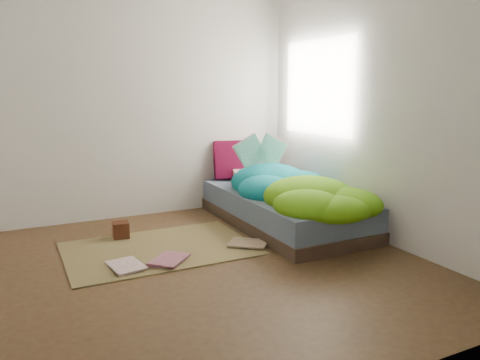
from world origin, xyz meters
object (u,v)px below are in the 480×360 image
pillow_magenta (233,160)px  floor_book_b (156,258)px  wooden_box (121,230)px  floor_book_a (111,269)px  open_book (261,142)px  bed (283,209)px

pillow_magenta → floor_book_b: pillow_magenta is taller
wooden_box → floor_book_a: (-0.25, -0.79, -0.06)m
wooden_box → pillow_magenta: bearing=23.2°
wooden_box → floor_book_a: wooden_box is taller
open_book → floor_book_a: (-1.79, -0.88, -0.80)m
bed → open_book: (-0.07, 0.37, 0.66)m
bed → open_book: 0.76m
bed → wooden_box: size_ratio=13.52×
pillow_magenta → floor_book_b: (-1.34, -1.35, -0.53)m
floor_book_a → pillow_magenta: bearing=31.4°
floor_book_b → floor_book_a: bearing=-123.6°
bed → pillow_magenta: (-0.14, 0.91, 0.39)m
bed → floor_book_a: size_ratio=6.18×
pillow_magenta → open_book: size_ratio=0.94×
bed → floor_book_b: (-1.48, -0.44, -0.14)m
pillow_magenta → floor_book_a: bearing=-125.7°
bed → open_book: size_ratio=4.22×
bed → floor_book_a: (-1.86, -0.51, -0.14)m
open_book → wooden_box: bearing=-164.2°
bed → wooden_box: bearing=170.1°
wooden_box → floor_book_b: wooden_box is taller
floor_book_a → floor_book_b: (0.37, 0.07, 0.00)m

